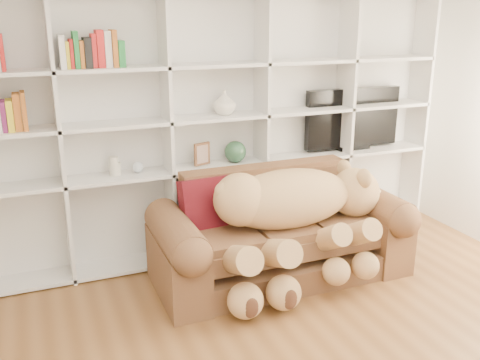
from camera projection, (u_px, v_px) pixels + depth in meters
name	position (u px, v px, depth m)	size (l,w,h in m)	color
wall_back	(208.00, 108.00, 4.85)	(5.00, 0.02, 2.70)	white
bookshelf	(187.00, 117.00, 4.66)	(4.43, 0.35, 2.40)	silver
sofa	(279.00, 238.00, 4.56)	(2.13, 0.92, 0.90)	brown
teddy_bear	(294.00, 212.00, 4.33)	(1.64, 0.89, 0.95)	tan
throw_pillow	(207.00, 204.00, 4.38)	(0.43, 0.14, 0.43)	#4F0D1D
tv	(352.00, 119.00, 5.30)	(1.02, 0.18, 0.60)	black
picture_frame	(202.00, 154.00, 4.75)	(0.16, 0.03, 0.20)	brown
green_vase	(235.00, 152.00, 4.86)	(0.20, 0.20, 0.20)	#295135
figurine_tall	(114.00, 166.00, 4.48)	(0.08, 0.08, 0.16)	beige
figurine_short	(117.00, 169.00, 4.49)	(0.07, 0.07, 0.11)	beige
snow_globe	(138.00, 167.00, 4.56)	(0.10, 0.10, 0.10)	silver
shelf_vase	(224.00, 103.00, 4.69)	(0.20, 0.20, 0.21)	beige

